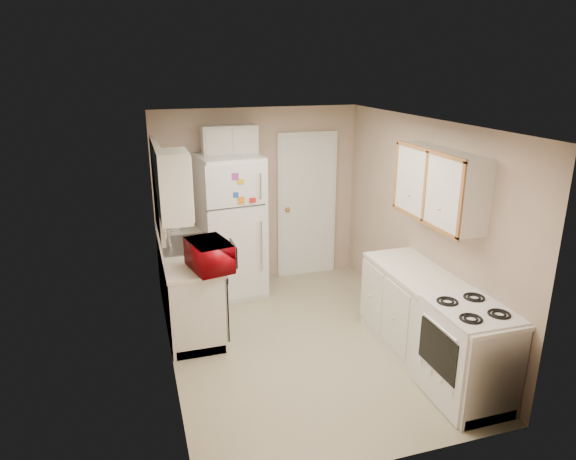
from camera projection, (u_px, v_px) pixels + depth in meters
name	position (u px, v px, depth m)	size (l,w,h in m)	color
floor	(301.00, 342.00, 5.69)	(3.80, 3.80, 0.00)	#C1B898
ceiling	(303.00, 122.00, 4.95)	(3.80, 3.80, 0.00)	white
wall_left	(164.00, 254.00, 4.93)	(3.80, 3.80, 0.00)	#BCA490
wall_right	(421.00, 228.00, 5.71)	(3.80, 3.80, 0.00)	#BCA490
wall_back	(258.00, 196.00, 7.05)	(2.80, 2.80, 0.00)	#BCA490
wall_front	(389.00, 324.00, 3.59)	(2.80, 2.80, 0.00)	#BCA490
left_counter	(189.00, 285.00, 6.06)	(0.60, 1.80, 0.90)	silver
dishwasher	(222.00, 300.00, 5.58)	(0.03, 0.58, 0.72)	black
sink	(186.00, 248.00, 6.07)	(0.54, 0.74, 0.16)	gray
microwave	(210.00, 256.00, 5.30)	(0.30, 0.55, 0.37)	#94030C
soap_bottle	(176.00, 223.00, 6.54)	(0.09, 0.09, 0.20)	silver
window_blinds	(158.00, 189.00, 5.77)	(0.10, 0.98, 1.08)	silver
upper_cabinet_left	(174.00, 187.00, 4.98)	(0.30, 0.45, 0.70)	silver
refrigerator	(231.00, 226.00, 6.67)	(0.76, 0.74, 1.85)	white
cabinet_over_fridge	(229.00, 141.00, 6.55)	(0.70, 0.30, 0.40)	silver
interior_door	(307.00, 206.00, 7.26)	(0.86, 0.06, 2.08)	white
right_counter	(431.00, 325.00, 5.13)	(0.60, 2.00, 0.90)	silver
stove	(467.00, 354.00, 4.60)	(0.61, 0.75, 0.91)	white
upper_cabinet_right	(440.00, 186.00, 5.03)	(0.30, 1.20, 0.70)	silver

